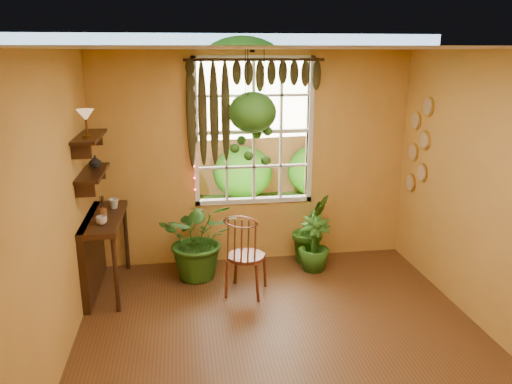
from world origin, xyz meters
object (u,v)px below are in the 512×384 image
(windsor_chair, at_px, (245,267))
(hanging_basket, at_px, (252,118))
(potted_plant_mid, at_px, (311,228))
(potted_plant_left, at_px, (200,238))
(counter_ledge, at_px, (96,245))

(windsor_chair, relative_size, hanging_basket, 0.84)
(windsor_chair, xyz_separation_m, potted_plant_mid, (0.96, 0.78, 0.13))
(potted_plant_left, relative_size, hanging_basket, 0.75)
(potted_plant_mid, bearing_deg, counter_ledge, -170.58)
(counter_ledge, relative_size, windsor_chair, 1.06)
(counter_ledge, bearing_deg, windsor_chair, -11.70)
(counter_ledge, distance_m, windsor_chair, 1.71)
(counter_ledge, height_order, potted_plant_left, potted_plant_left)
(windsor_chair, bearing_deg, counter_ledge, -168.59)
(potted_plant_mid, xyz_separation_m, hanging_basket, (-0.78, -0.10, 1.46))
(counter_ledge, xyz_separation_m, potted_plant_left, (1.17, 0.17, -0.05))
(windsor_chair, distance_m, hanging_basket, 1.74)
(potted_plant_left, xyz_separation_m, potted_plant_mid, (1.45, 0.27, -0.04))
(potted_plant_left, xyz_separation_m, hanging_basket, (0.67, 0.16, 1.41))
(potted_plant_left, bearing_deg, potted_plant_mid, 10.45)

